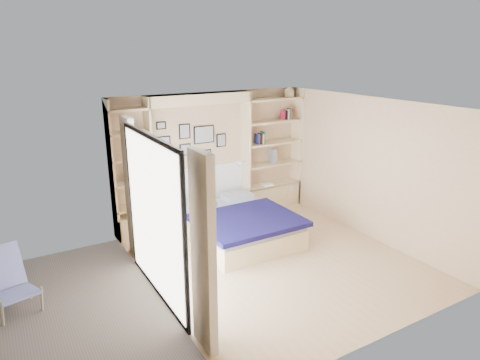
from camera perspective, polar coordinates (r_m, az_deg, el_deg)
ground at (r=7.07m, az=4.67°, el=-10.55°), size 4.50×4.50×0.00m
room_shell at (r=7.69m, az=-4.01°, el=0.47°), size 4.50×4.50×4.50m
bed at (r=7.68m, az=-0.42°, el=-5.87°), size 1.72×2.27×1.07m
photo_gallery at (r=8.15m, az=-6.72°, el=5.18°), size 1.48×0.02×0.82m
reading_lamps at (r=8.14m, az=-4.98°, el=1.55°), size 1.92×0.12×0.15m
shelf_decor at (r=8.77m, az=3.40°, el=6.69°), size 3.51×0.23×2.03m
deck at (r=6.05m, az=-26.09°, el=-17.62°), size 3.20×4.00×0.05m
deck_chair at (r=6.41m, az=-28.35°, el=-11.81°), size 0.67×0.92×0.83m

